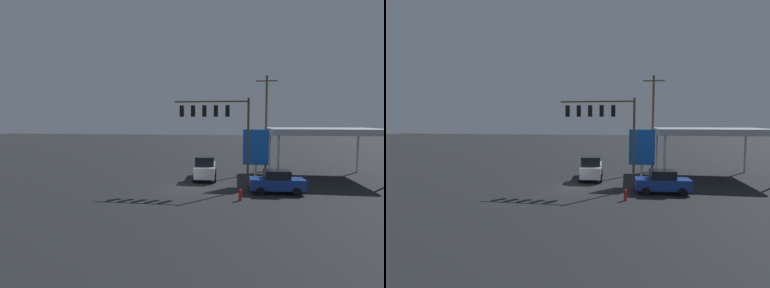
{
  "view_description": "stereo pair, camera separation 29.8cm",
  "coord_description": "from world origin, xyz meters",
  "views": [
    {
      "loc": [
        -4.11,
        25.8,
        5.98
      ],
      "look_at": [
        0.0,
        -2.0,
        3.78
      ],
      "focal_mm": 28.0,
      "sensor_mm": 36.0,
      "label": 1
    },
    {
      "loc": [
        -4.4,
        25.76,
        5.98
      ],
      "look_at": [
        0.0,
        -2.0,
        3.78
      ],
      "focal_mm": 28.0,
      "sensor_mm": 36.0,
      "label": 2
    }
  ],
  "objects": [
    {
      "name": "price_sign",
      "position": [
        -5.92,
        -2.2,
        3.41
      ],
      "size": [
        2.34,
        0.27,
        5.17
      ],
      "color": "silver",
      "rests_on": "ground"
    },
    {
      "name": "sedan_waiting",
      "position": [
        -7.46,
        0.69,
        0.95
      ],
      "size": [
        4.5,
        2.27,
        1.93
      ],
      "rotation": [
        0.0,
        0.0,
        0.06
      ],
      "color": "navy",
      "rests_on": "ground"
    },
    {
      "name": "gas_station_canopy",
      "position": [
        -13.09,
        -7.33,
        4.83
      ],
      "size": [
        11.08,
        8.57,
        5.18
      ],
      "color": "#B2B7BC",
      "rests_on": "ground"
    },
    {
      "name": "pickup_parked",
      "position": [
        -1.01,
        -4.28,
        1.11
      ],
      "size": [
        2.5,
        5.31,
        2.4
      ],
      "rotation": [
        0.0,
        0.0,
        1.63
      ],
      "color": "silver",
      "rests_on": "ground"
    },
    {
      "name": "ground_plane",
      "position": [
        0.0,
        0.0,
        0.0
      ],
      "size": [
        200.0,
        200.0,
        0.0
      ],
      "primitive_type": "plane",
      "color": "black"
    },
    {
      "name": "utility_pole",
      "position": [
        -7.56,
        -9.93,
        5.87
      ],
      "size": [
        2.4,
        0.26,
        11.15
      ],
      "color": "brown",
      "rests_on": "ground"
    },
    {
      "name": "fire_hydrant",
      "position": [
        -4.46,
        3.49,
        0.44
      ],
      "size": [
        0.24,
        0.24,
        0.88
      ],
      "color": "red",
      "rests_on": "ground"
    },
    {
      "name": "traffic_signal_assembly",
      "position": [
        -2.5,
        -0.39,
        6.1
      ],
      "size": [
        6.53,
        0.43,
        7.94
      ],
      "color": "brown",
      "rests_on": "ground"
    }
  ]
}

